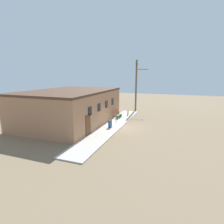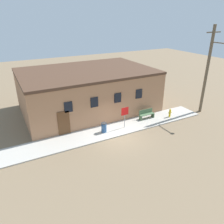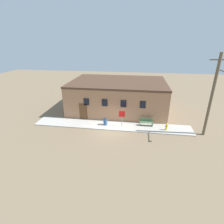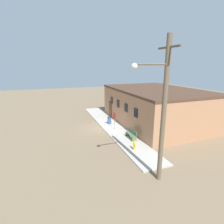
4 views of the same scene
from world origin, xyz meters
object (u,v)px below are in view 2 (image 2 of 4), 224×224
fire_hydrant (170,113)px  bench (146,114)px  stop_sign (125,114)px  trash_bin (104,127)px  utility_pole (208,69)px

fire_hydrant → bench: bearing=159.6°
stop_sign → trash_bin: bearing=176.9°
bench → utility_pole: bearing=-11.4°
trash_bin → utility_pole: bearing=-3.5°
stop_sign → fire_hydrant: bearing=-1.9°
fire_hydrant → trash_bin: bearing=177.8°
fire_hydrant → stop_sign: (-5.15, 0.17, 0.95)m
stop_sign → bench: (2.90, 0.67, -0.93)m
trash_bin → utility_pole: utility_pole is taller
stop_sign → bench: size_ratio=1.26×
fire_hydrant → utility_pole: (3.95, -0.41, 4.08)m
bench → utility_pole: (6.20, -1.25, 4.06)m
fire_hydrant → stop_sign: size_ratio=0.43×
fire_hydrant → utility_pole: bearing=-5.9°
fire_hydrant → utility_pole: 5.69m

